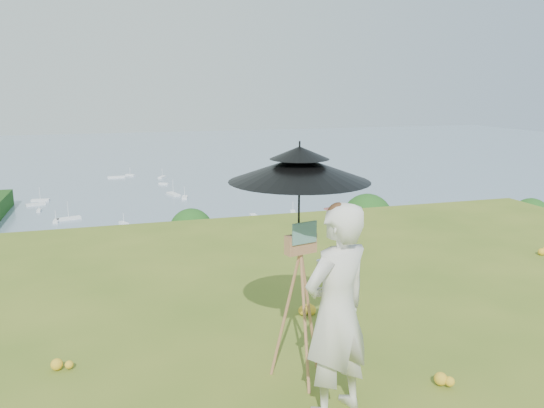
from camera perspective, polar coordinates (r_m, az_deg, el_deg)
name	(u,v)px	position (r m, az deg, el deg)	size (l,w,h in m)	color
ground	(414,382)	(5.52, 15.03, -18.01)	(14.00, 14.00, 0.00)	#516A1E
shoreline_tier	(145,341)	(88.04, -13.53, -14.12)	(170.00, 28.00, 8.00)	#6F6B59
bay_water	(123,172)	(246.78, -15.76, 3.33)	(700.00, 700.00, 0.00)	slate
slope_trees	(161,322)	(42.94, -11.83, -12.34)	(110.00, 50.00, 6.00)	#205519
harbor_town	(143,302)	(85.38, -13.75, -10.21)	(110.00, 22.00, 5.00)	silver
moored_boats	(85,212)	(169.27, -19.48, -0.78)	(140.00, 140.00, 0.70)	white
wildflowers	(401,364)	(5.68, 13.71, -16.34)	(10.00, 10.50, 0.12)	gold
painter	(337,311)	(4.54, 6.96, -11.39)	(0.68, 0.45, 1.86)	silver
field_easel	(300,302)	(5.07, 3.03, -10.47)	(0.60, 0.60, 1.57)	#A96C47
sun_umbrella	(299,196)	(4.79, 2.93, 0.82)	(1.28, 1.28, 1.00)	black
painter_cap	(339,209)	(4.26, 7.27, -0.52)	(0.19, 0.23, 0.10)	#D37574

